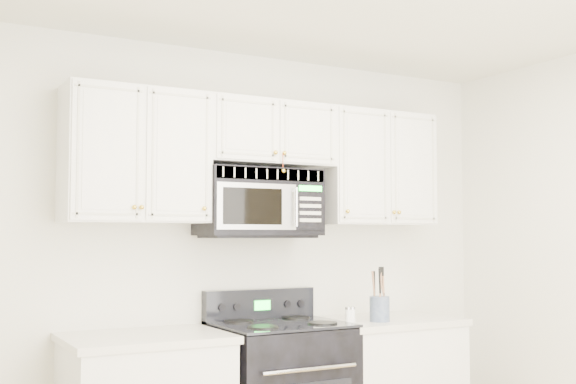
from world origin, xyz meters
TOP-DOWN VIEW (x-y plane):
  - room at (0.00, 0.00)m, footprint 3.51×3.51m
  - upper_cabinets at (0.00, 1.58)m, footprint 2.44×0.37m
  - microwave at (-0.06, 1.56)m, footprint 0.73×0.41m
  - utensil_crock at (0.64, 1.30)m, footprint 0.12×0.12m
  - shaker_salt at (0.49, 1.37)m, footprint 0.04×0.04m
  - shaker_pepper at (0.46, 1.37)m, footprint 0.04×0.04m

SIDE VIEW (x-z plane):
  - shaker_salt at x=0.49m, z-range 0.92..1.01m
  - shaker_pepper at x=0.46m, z-range 0.92..1.01m
  - utensil_crock at x=0.64m, z-range 0.84..1.17m
  - room at x=0.00m, z-range 0.00..2.60m
  - microwave at x=-0.06m, z-range 1.45..1.85m
  - upper_cabinets at x=0.00m, z-range 1.56..2.31m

